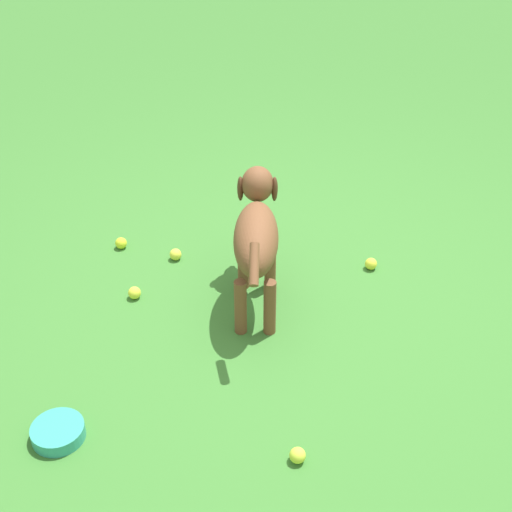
{
  "coord_description": "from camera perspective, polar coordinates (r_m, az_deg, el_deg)",
  "views": [
    {
      "loc": [
        -0.14,
        2.89,
        2.27
      ],
      "look_at": [
        0.19,
        0.1,
        0.32
      ],
      "focal_mm": 49.5,
      "sensor_mm": 36.0,
      "label": 1
    }
  ],
  "objects": [
    {
      "name": "tennis_ball_0",
      "position": [
        4.11,
        -10.85,
        1.03
      ],
      "size": [
        0.07,
        0.07,
        0.07
      ],
      "primitive_type": "sphere",
      "color": "#CBDC2B",
      "rests_on": "ground"
    },
    {
      "name": "tennis_ball_1",
      "position": [
        3.92,
        9.27,
        -0.62
      ],
      "size": [
        0.07,
        0.07,
        0.07
      ],
      "primitive_type": "sphere",
      "color": "yellow",
      "rests_on": "ground"
    },
    {
      "name": "dog",
      "position": [
        3.41,
        0.02,
        1.78
      ],
      "size": [
        0.27,
        0.93,
        0.63
      ],
      "rotation": [
        0.0,
        0.0,
        4.81
      ],
      "color": "brown",
      "rests_on": "ground"
    },
    {
      "name": "tennis_ball_3",
      "position": [
        3.97,
        -6.52,
        0.13
      ],
      "size": [
        0.07,
        0.07,
        0.07
      ],
      "primitive_type": "sphere",
      "color": "#D7DB40",
      "rests_on": "ground"
    },
    {
      "name": "ground",
      "position": [
        3.68,
        3.13,
        -3.42
      ],
      "size": [
        14.0,
        14.0,
        0.0
      ],
      "primitive_type": "plane",
      "color": "#38722D"
    },
    {
      "name": "tennis_ball_2",
      "position": [
        2.9,
        3.38,
        -15.78
      ],
      "size": [
        0.07,
        0.07,
        0.07
      ],
      "primitive_type": "sphere",
      "color": "#C6DD3C",
      "rests_on": "ground"
    },
    {
      "name": "water_bowl",
      "position": [
        3.09,
        -15.71,
        -13.54
      ],
      "size": [
        0.22,
        0.22,
        0.06
      ],
      "primitive_type": "cylinder",
      "color": "teal",
      "rests_on": "ground"
    },
    {
      "name": "tennis_ball_4",
      "position": [
        3.71,
        -9.79,
        -2.95
      ],
      "size": [
        0.07,
        0.07,
        0.07
      ],
      "primitive_type": "sphere",
      "color": "#D2DE39",
      "rests_on": "ground"
    }
  ]
}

